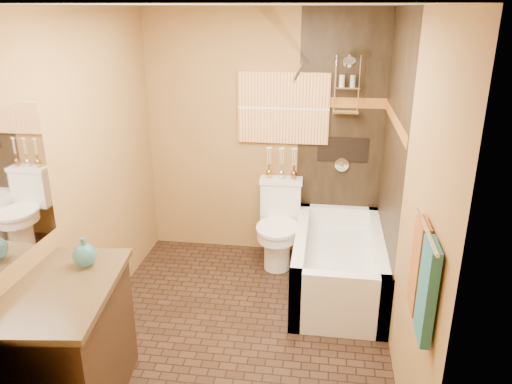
% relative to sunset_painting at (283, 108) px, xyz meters
% --- Properties ---
extents(floor, '(3.00, 3.00, 0.00)m').
position_rel_sunset_painting_xyz_m(floor, '(-0.20, -1.48, -1.55)').
color(floor, black).
rests_on(floor, ground).
extents(wall_left, '(0.02, 3.00, 2.50)m').
position_rel_sunset_painting_xyz_m(wall_left, '(-1.40, -1.48, -0.30)').
color(wall_left, olive).
rests_on(wall_left, floor).
extents(wall_right, '(0.02, 3.00, 2.50)m').
position_rel_sunset_painting_xyz_m(wall_right, '(1.00, -1.48, -0.30)').
color(wall_right, olive).
rests_on(wall_right, floor).
extents(wall_back, '(2.40, 0.02, 2.50)m').
position_rel_sunset_painting_xyz_m(wall_back, '(-0.20, 0.02, -0.30)').
color(wall_back, olive).
rests_on(wall_back, floor).
extents(wall_front, '(2.40, 0.02, 2.50)m').
position_rel_sunset_painting_xyz_m(wall_front, '(-0.20, -2.98, -0.30)').
color(wall_front, olive).
rests_on(wall_front, floor).
extents(ceiling, '(3.00, 3.00, 0.00)m').
position_rel_sunset_painting_xyz_m(ceiling, '(-0.20, -1.48, 0.95)').
color(ceiling, silver).
rests_on(ceiling, wall_back).
extents(alcove_tile_back, '(0.85, 0.01, 2.50)m').
position_rel_sunset_painting_xyz_m(alcove_tile_back, '(0.57, 0.01, -0.30)').
color(alcove_tile_back, black).
rests_on(alcove_tile_back, wall_back).
extents(alcove_tile_right, '(0.01, 1.50, 2.50)m').
position_rel_sunset_painting_xyz_m(alcove_tile_right, '(0.99, -0.73, -0.30)').
color(alcove_tile_right, black).
rests_on(alcove_tile_right, wall_right).
extents(mosaic_band_back, '(0.85, 0.01, 0.10)m').
position_rel_sunset_painting_xyz_m(mosaic_band_back, '(0.57, 0.00, 0.07)').
color(mosaic_band_back, brown).
rests_on(mosaic_band_back, alcove_tile_back).
extents(mosaic_band_right, '(0.01, 1.50, 0.10)m').
position_rel_sunset_painting_xyz_m(mosaic_band_right, '(0.98, -0.73, 0.07)').
color(mosaic_band_right, brown).
rests_on(mosaic_band_right, alcove_tile_right).
extents(alcove_niche, '(0.50, 0.01, 0.25)m').
position_rel_sunset_painting_xyz_m(alcove_niche, '(0.60, 0.01, -0.40)').
color(alcove_niche, black).
rests_on(alcove_niche, alcove_tile_back).
extents(shower_fixtures, '(0.24, 0.33, 1.16)m').
position_rel_sunset_painting_xyz_m(shower_fixtures, '(0.60, -0.10, 0.12)').
color(shower_fixtures, silver).
rests_on(shower_fixtures, floor).
extents(curtain_rod, '(0.03, 1.55, 0.03)m').
position_rel_sunset_painting_xyz_m(curtain_rod, '(0.20, -0.73, 0.47)').
color(curtain_rod, silver).
rests_on(curtain_rod, wall_back).
extents(towel_bar, '(0.02, 0.55, 0.02)m').
position_rel_sunset_painting_xyz_m(towel_bar, '(0.95, -2.53, -0.10)').
color(towel_bar, silver).
rests_on(towel_bar, wall_right).
extents(towel_teal, '(0.05, 0.22, 0.52)m').
position_rel_sunset_painting_xyz_m(towel_teal, '(0.96, -2.66, -0.37)').
color(towel_teal, '#1E5466').
rests_on(towel_teal, towel_bar).
extents(towel_rust, '(0.05, 0.22, 0.52)m').
position_rel_sunset_painting_xyz_m(towel_rust, '(0.96, -2.40, -0.37)').
color(towel_rust, brown).
rests_on(towel_rust, towel_bar).
extents(sunset_painting, '(0.90, 0.04, 0.70)m').
position_rel_sunset_painting_xyz_m(sunset_painting, '(0.00, 0.00, 0.00)').
color(sunset_painting, '#C6662E').
rests_on(sunset_painting, wall_back).
extents(vanity_mirror, '(0.01, 1.00, 0.90)m').
position_rel_sunset_painting_xyz_m(vanity_mirror, '(-1.39, -2.45, -0.05)').
color(vanity_mirror, white).
rests_on(vanity_mirror, wall_left).
extents(bathtub, '(0.80, 1.50, 0.55)m').
position_rel_sunset_painting_xyz_m(bathtub, '(0.60, -0.73, -1.33)').
color(bathtub, white).
rests_on(bathtub, floor).
extents(toilet, '(0.43, 0.64, 0.85)m').
position_rel_sunset_painting_xyz_m(toilet, '(0.00, -0.28, -1.12)').
color(toilet, white).
rests_on(toilet, floor).
extents(vanity, '(0.75, 1.09, 0.90)m').
position_rel_sunset_painting_xyz_m(vanity, '(-1.12, -2.45, -1.10)').
color(vanity, black).
rests_on(vanity, floor).
extents(teal_bottle, '(0.20, 0.20, 0.24)m').
position_rel_sunset_painting_xyz_m(teal_bottle, '(-1.07, -2.18, -0.55)').
color(teal_bottle, teal).
rests_on(teal_bottle, vanity).
extents(bud_vases, '(0.32, 0.07, 0.31)m').
position_rel_sunset_painting_xyz_m(bud_vases, '(0.00, -0.08, -0.53)').
color(bud_vases, gold).
rests_on(bud_vases, toilet).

